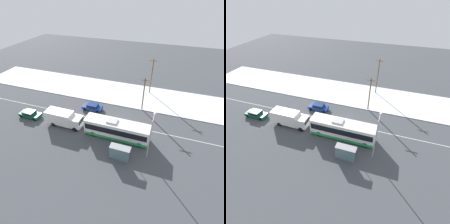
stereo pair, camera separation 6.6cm
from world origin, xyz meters
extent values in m
plane|color=#424449|center=(0.00, 0.00, 0.00)|extent=(120.00, 120.00, 0.00)
cube|color=silver|center=(0.00, 11.43, 0.06)|extent=(80.00, 10.94, 0.12)
cube|color=silver|center=(0.00, 0.00, 0.00)|extent=(60.00, 0.12, 0.00)
cube|color=white|center=(0.98, -3.44, 1.76)|extent=(11.15, 2.55, 2.97)
cube|color=black|center=(0.98, -3.44, 2.12)|extent=(10.70, 2.57, 1.13)
cube|color=green|center=(0.98, -3.44, 0.54)|extent=(11.04, 2.57, 0.53)
cube|color=#B2B2B2|center=(0.14, -3.44, 3.36)|extent=(1.80, 1.40, 0.24)
cylinder|color=black|center=(5.15, -4.57, 0.50)|extent=(1.00, 0.28, 1.00)
cylinder|color=black|center=(5.15, -2.30, 0.50)|extent=(1.00, 0.28, 1.00)
cylinder|color=black|center=(-3.00, -4.57, 0.50)|extent=(1.00, 0.28, 1.00)
cylinder|color=black|center=(-3.00, -2.30, 0.50)|extent=(1.00, 0.28, 1.00)
cube|color=silver|center=(-10.14, -3.50, 1.72)|extent=(5.05, 2.30, 2.45)
cube|color=silver|center=(-6.67, -3.50, 1.45)|extent=(1.90, 2.18, 1.91)
cube|color=black|center=(-5.74, -3.50, 1.83)|extent=(0.06, 1.95, 0.84)
cylinder|color=black|center=(-6.67, -4.52, 0.45)|extent=(0.90, 0.26, 0.90)
cylinder|color=black|center=(-6.67, -2.48, 0.45)|extent=(0.90, 0.26, 0.90)
cylinder|color=black|center=(-11.15, -4.52, 0.45)|extent=(0.90, 0.26, 0.90)
cylinder|color=black|center=(-11.15, -2.48, 0.45)|extent=(0.90, 0.26, 0.90)
cube|color=navy|center=(-6.41, 2.78, 0.55)|extent=(4.18, 1.80, 0.66)
cube|color=navy|center=(-6.30, 2.78, 1.16)|extent=(2.17, 1.66, 0.56)
cube|color=black|center=(-6.30, 2.78, 1.17)|extent=(2.00, 1.69, 0.45)
cylinder|color=black|center=(-7.79, 1.99, 0.32)|extent=(0.64, 0.22, 0.64)
cylinder|color=black|center=(-7.79, 3.57, 0.32)|extent=(0.64, 0.22, 0.64)
cylinder|color=black|center=(-4.92, 1.99, 0.32)|extent=(0.64, 0.22, 0.64)
cylinder|color=black|center=(-4.92, 3.57, 0.32)|extent=(0.64, 0.22, 0.64)
cube|color=#0F4733|center=(-17.23, -3.52, 0.54)|extent=(4.38, 1.80, 0.62)
cube|color=#0D3C2B|center=(-17.34, -3.52, 1.10)|extent=(2.28, 1.66, 0.50)
cube|color=black|center=(-17.34, -3.52, 1.11)|extent=(2.09, 1.69, 0.40)
cylinder|color=black|center=(-15.74, -4.31, 0.32)|extent=(0.64, 0.22, 0.64)
cylinder|color=black|center=(-15.74, -2.73, 0.32)|extent=(0.64, 0.22, 0.64)
cylinder|color=black|center=(-18.82, -4.31, 0.32)|extent=(0.64, 0.22, 0.64)
cylinder|color=black|center=(-18.82, -2.73, 0.32)|extent=(0.64, 0.22, 0.64)
cylinder|color=#23232D|center=(1.97, -6.87, 0.37)|extent=(0.11, 0.11, 0.73)
cylinder|color=#23232D|center=(2.19, -6.87, 0.37)|extent=(0.11, 0.11, 0.73)
cube|color=#19478C|center=(2.08, -6.87, 1.04)|extent=(0.38, 0.21, 0.61)
sphere|color=#8E6647|center=(2.08, -6.87, 1.47)|extent=(0.26, 0.26, 0.26)
cylinder|color=#19478C|center=(1.84, -6.87, 1.00)|extent=(0.10, 0.10, 0.58)
cylinder|color=#19478C|center=(2.32, -6.87, 1.00)|extent=(0.10, 0.10, 0.58)
cube|color=gray|center=(2.86, -7.72, 2.37)|extent=(3.15, 1.20, 0.06)
cube|color=slate|center=(2.86, -8.30, 1.20)|extent=(3.02, 0.04, 2.16)
cylinder|color=#474C51|center=(1.32, -7.16, 1.17)|extent=(0.08, 0.08, 2.34)
cylinder|color=#474C51|center=(4.39, -7.16, 1.17)|extent=(0.08, 0.08, 2.34)
cylinder|color=#474C51|center=(1.32, -8.28, 1.17)|extent=(0.08, 0.08, 2.34)
cylinder|color=#474C51|center=(4.39, -8.28, 1.17)|extent=(0.08, 0.08, 2.34)
cylinder|color=#9EA3A8|center=(6.75, -6.26, 3.61)|extent=(0.14, 0.14, 7.22)
cylinder|color=#9EA3A8|center=(6.75, -5.13, 7.07)|extent=(0.10, 2.27, 0.10)
cube|color=silver|center=(6.75, -4.00, 7.00)|extent=(0.36, 0.60, 0.16)
cylinder|color=brown|center=(3.58, 6.32, 3.66)|extent=(0.24, 0.24, 7.33)
cube|color=brown|center=(3.58, 6.32, 6.83)|extent=(1.80, 0.12, 0.12)
cylinder|color=brown|center=(3.99, 13.89, 4.30)|extent=(0.24, 0.24, 8.60)
cube|color=brown|center=(3.99, 13.89, 8.10)|extent=(1.80, 0.12, 0.12)
camera|label=1|loc=(7.38, -24.78, 21.72)|focal=28.00mm
camera|label=2|loc=(7.44, -24.76, 21.72)|focal=28.00mm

